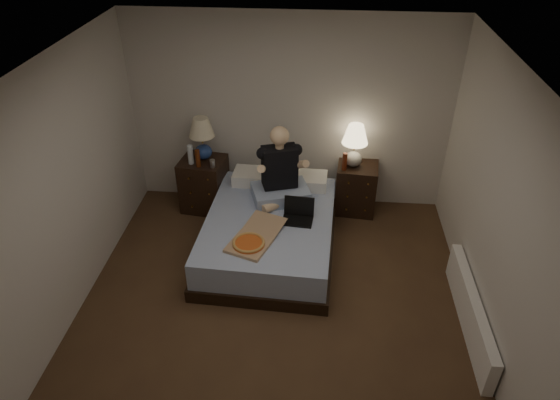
# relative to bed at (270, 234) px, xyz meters

# --- Properties ---
(floor) EXTENTS (4.00, 4.50, 0.00)m
(floor) POSITION_rel_bed_xyz_m (0.14, -1.10, -0.24)
(floor) COLOR brown
(floor) RESTS_ON ground
(ceiling) EXTENTS (4.00, 4.50, 0.00)m
(ceiling) POSITION_rel_bed_xyz_m (0.14, -1.10, 2.26)
(ceiling) COLOR white
(ceiling) RESTS_ON ground
(wall_back) EXTENTS (4.00, 0.00, 2.50)m
(wall_back) POSITION_rel_bed_xyz_m (0.14, 1.15, 1.01)
(wall_back) COLOR beige
(wall_back) RESTS_ON ground
(wall_left) EXTENTS (0.00, 4.50, 2.50)m
(wall_left) POSITION_rel_bed_xyz_m (-1.86, -1.10, 1.01)
(wall_left) COLOR beige
(wall_left) RESTS_ON ground
(wall_right) EXTENTS (0.00, 4.50, 2.50)m
(wall_right) POSITION_rel_bed_xyz_m (2.14, -1.10, 1.01)
(wall_right) COLOR beige
(wall_right) RESTS_ON ground
(bed) EXTENTS (1.52, 1.97, 0.48)m
(bed) POSITION_rel_bed_xyz_m (0.00, 0.00, 0.00)
(bed) COLOR #5E7EBD
(bed) RESTS_ON floor
(nightstand_left) EXTENTS (0.61, 0.56, 0.71)m
(nightstand_left) POSITION_rel_bed_xyz_m (-0.95, 0.84, 0.12)
(nightstand_left) COLOR black
(nightstand_left) RESTS_ON floor
(nightstand_right) EXTENTS (0.55, 0.50, 0.66)m
(nightstand_right) POSITION_rel_bed_xyz_m (1.04, 0.95, 0.09)
(nightstand_right) COLOR black
(nightstand_right) RESTS_ON floor
(lamp_left) EXTENTS (0.41, 0.41, 0.56)m
(lamp_left) POSITION_rel_bed_xyz_m (-0.93, 0.89, 0.75)
(lamp_left) COLOR navy
(lamp_left) RESTS_ON nightstand_left
(lamp_right) EXTENTS (0.35, 0.35, 0.56)m
(lamp_right) POSITION_rel_bed_xyz_m (0.96, 0.95, 0.70)
(lamp_right) COLOR #9C9B94
(lamp_right) RESTS_ON nightstand_right
(water_bottle) EXTENTS (0.07, 0.07, 0.25)m
(water_bottle) POSITION_rel_bed_xyz_m (-1.06, 0.75, 0.60)
(water_bottle) COLOR white
(water_bottle) RESTS_ON nightstand_left
(soda_can) EXTENTS (0.07, 0.07, 0.10)m
(soda_can) POSITION_rel_bed_xyz_m (-0.78, 0.68, 0.52)
(soda_can) COLOR #BBBAB6
(soda_can) RESTS_ON nightstand_left
(beer_bottle_left) EXTENTS (0.06, 0.06, 0.23)m
(beer_bottle_left) POSITION_rel_bed_xyz_m (-0.95, 0.68, 0.59)
(beer_bottle_left) COLOR #5C260D
(beer_bottle_left) RESTS_ON nightstand_left
(beer_bottle_right) EXTENTS (0.06, 0.06, 0.23)m
(beer_bottle_right) POSITION_rel_bed_xyz_m (0.85, 0.84, 0.54)
(beer_bottle_right) COLOR #60210D
(beer_bottle_right) RESTS_ON nightstand_right
(person) EXTENTS (0.79, 0.70, 0.93)m
(person) POSITION_rel_bed_xyz_m (0.09, 0.38, 0.70)
(person) COLOR black
(person) RESTS_ON bed
(laptop) EXTENTS (0.36, 0.31, 0.24)m
(laptop) POSITION_rel_bed_xyz_m (0.32, -0.05, 0.36)
(laptop) COLOR black
(laptop) RESTS_ON bed
(pizza_box) EXTENTS (0.64, 0.85, 0.08)m
(pizza_box) POSITION_rel_bed_xyz_m (-0.16, -0.55, 0.28)
(pizza_box) COLOR tan
(pizza_box) RESTS_ON bed
(radiator) EXTENTS (0.10, 1.60, 0.40)m
(radiator) POSITION_rel_bed_xyz_m (2.07, -1.03, -0.04)
(radiator) COLOR white
(radiator) RESTS_ON floor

